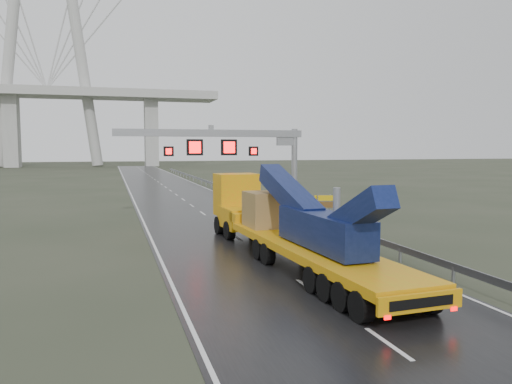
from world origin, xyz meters
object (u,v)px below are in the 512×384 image
object	(u,v)px
sign_gantry	(238,148)
exit_sign_pair	(324,204)
striped_barrier	(300,216)
heavy_haul_truck	(277,220)

from	to	relation	value
sign_gantry	exit_sign_pair	size ratio (longest dim) A/B	6.44
striped_barrier	exit_sign_pair	bearing A→B (deg)	-39.06
sign_gantry	heavy_haul_truck	world-z (taller)	sign_gantry
exit_sign_pair	striped_barrier	bearing A→B (deg)	140.63
exit_sign_pair	striped_barrier	distance (m)	2.42
sign_gantry	striped_barrier	world-z (taller)	sign_gantry
sign_gantry	exit_sign_pair	world-z (taller)	sign_gantry
sign_gantry	heavy_haul_truck	xyz separation A→B (m)	(-1.25, -13.47, -3.76)
heavy_haul_truck	striped_barrier	distance (m)	11.17
heavy_haul_truck	exit_sign_pair	distance (m)	10.13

